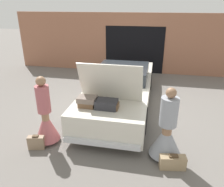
{
  "coord_description": "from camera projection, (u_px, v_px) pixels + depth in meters",
  "views": [
    {
      "loc": [
        1.06,
        -6.62,
        3.21
      ],
      "look_at": [
        0.0,
        -1.44,
        1.0
      ],
      "focal_mm": 35.0,
      "sensor_mm": 36.0,
      "label": 1
    }
  ],
  "objects": [
    {
      "name": "car",
      "position": [
        121.0,
        88.0,
        7.2
      ],
      "size": [
        1.91,
        5.34,
        1.89
      ],
      "color": "silver",
      "rests_on": "ground_plane"
    },
    {
      "name": "garage_wall_back",
      "position": [
        135.0,
        44.0,
        10.46
      ],
      "size": [
        12.0,
        0.14,
        2.8
      ],
      "color": "#9E664C",
      "rests_on": "ground_plane"
    },
    {
      "name": "suitcase_beside_left_person",
      "position": [
        36.0,
        142.0,
        5.13
      ],
      "size": [
        0.4,
        0.22,
        0.36
      ],
      "color": "#8C7259",
      "rests_on": "ground_plane"
    },
    {
      "name": "person_left",
      "position": [
        46.0,
        120.0,
        5.23
      ],
      "size": [
        0.6,
        0.6,
        1.71
      ],
      "rotation": [
        0.0,
        0.0,
        -1.56
      ],
      "color": "#997051",
      "rests_on": "ground_plane"
    },
    {
      "name": "ground_plane",
      "position": [
        121.0,
        105.0,
        7.42
      ],
      "size": [
        40.0,
        40.0,
        0.0
      ],
      "primitive_type": "plane",
      "color": "slate"
    },
    {
      "name": "person_right",
      "position": [
        167.0,
        134.0,
        4.72
      ],
      "size": [
        0.71,
        0.71,
        1.66
      ],
      "rotation": [
        0.0,
        0.0,
        1.69
      ],
      "color": "#997051",
      "rests_on": "ground_plane"
    },
    {
      "name": "suitcase_beside_right_person",
      "position": [
        173.0,
        162.0,
        4.52
      ],
      "size": [
        0.56,
        0.27,
        0.33
      ],
      "color": "#9E8460",
      "rests_on": "ground_plane"
    }
  ]
}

